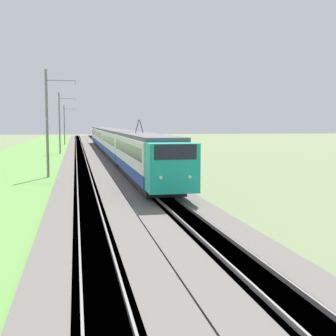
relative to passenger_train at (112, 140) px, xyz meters
name	(u,v)px	position (x,y,z in m)	size (l,w,h in m)	color
ballast_main	(82,165)	(-13.61, 4.46, -2.17)	(240.00, 4.40, 0.30)	#605B56
ballast_adjacent	(122,164)	(-13.61, 0.00, -2.17)	(240.00, 4.40, 0.30)	#605B56
track_main	(82,165)	(-13.61, 4.46, -2.16)	(240.00, 1.57, 0.45)	#4C4238
track_adjacent	(122,164)	(-13.61, 0.00, -2.16)	(240.00, 1.57, 0.45)	#4C4238
grass_verge	(15,167)	(-13.61, 11.53, -2.26)	(240.00, 11.58, 0.12)	#5B8E42
passenger_train	(112,140)	(0.00, 0.00, 0.00)	(83.59, 2.83, 4.97)	#19A88E
catenary_mast_mid	(48,123)	(-24.94, 7.34, 2.41)	(0.22, 2.56, 9.17)	slate
catenary_mast_far	(60,123)	(6.74, 7.34, 2.47)	(0.22, 2.56, 9.29)	slate
catenary_mast_distant	(65,124)	(38.42, 7.34, 2.17)	(0.22, 2.56, 8.70)	slate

